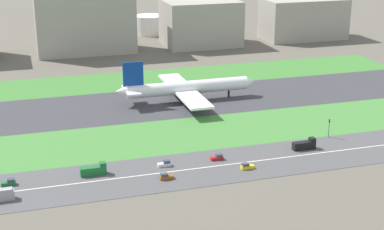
{
  "coord_description": "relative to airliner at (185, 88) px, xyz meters",
  "views": [
    {
      "loc": [
        -56.54,
        -242.57,
        79.71
      ],
      "look_at": [
        6.2,
        -36.5,
        6.0
      ],
      "focal_mm": 54.63,
      "sensor_mm": 36.0,
      "label": 1
    }
  ],
  "objects": [
    {
      "name": "highway_centerline",
      "position": [
        -13.81,
        -73.0,
        -6.13
      ],
      "size": [
        266.0,
        0.5,
        0.01
      ],
      "primitive_type": "cube",
      "color": "silver",
      "rests_on": "highway"
    },
    {
      "name": "truck_0",
      "position": [
        -50.36,
        -68.0,
        -4.56
      ],
      "size": [
        8.4,
        2.5,
        4.0
      ],
      "color": "#19662D",
      "rests_on": "highway"
    },
    {
      "name": "traffic_light",
      "position": [
        39.28,
        -60.01,
        -1.94
      ],
      "size": [
        0.36,
        0.5,
        7.2
      ],
      "color": "#4C4C51",
      "rests_on": "highway"
    },
    {
      "name": "fuel_tank_east",
      "position": [
        51.63,
        159.0,
        -0.01
      ],
      "size": [
        18.26,
        18.26,
        12.44
      ],
      "primitive_type": "cylinder",
      "color": "silver",
      "rests_on": "ground_plane"
    },
    {
      "name": "cargo_warehouse",
      "position": [
        117.25,
        114.0,
        7.2
      ],
      "size": [
        55.04,
        28.65,
        26.86
      ],
      "primitive_type": "cube",
      "color": "#9E998E",
      "rests_on": "ground_plane"
    },
    {
      "name": "ground_plane",
      "position": [
        -13.81,
        -0.0,
        -6.23
      ],
      "size": [
        800.0,
        800.0,
        0.0
      ],
      "primitive_type": "plane",
      "color": "#5B564C"
    },
    {
      "name": "car_0",
      "position": [
        -1.22,
        -78.0,
        -5.31
      ],
      "size": [
        4.4,
        1.8,
        2.0
      ],
      "rotation": [
        0.0,
        0.0,
        3.14
      ],
      "color": "yellow",
      "rests_on": "highway"
    },
    {
      "name": "office_tower",
      "position": [
        43.99,
        114.0,
        8.11
      ],
      "size": [
        47.15,
        34.82,
        28.68
      ],
      "primitive_type": "cube",
      "color": "#9E998E",
      "rests_on": "ground_plane"
    },
    {
      "name": "grass_median_north",
      "position": [
        -13.81,
        41.0,
        -6.18
      ],
      "size": [
        280.0,
        36.0,
        0.1
      ],
      "primitive_type": "cube",
      "color": "#3D7A33",
      "rests_on": "ground_plane"
    },
    {
      "name": "highway",
      "position": [
        -13.81,
        -73.0,
        -6.18
      ],
      "size": [
        280.0,
        28.0,
        0.1
      ],
      "primitive_type": "cube",
      "color": "#4C4C4F",
      "rests_on": "ground_plane"
    },
    {
      "name": "car_6",
      "position": [
        -8.07,
        -68.0,
        -5.31
      ],
      "size": [
        4.4,
        1.8,
        2.0
      ],
      "color": "#B2191E",
      "rests_on": "highway"
    },
    {
      "name": "grass_median_south",
      "position": [
        -13.81,
        -41.0,
        -6.18
      ],
      "size": [
        280.0,
        36.0,
        0.1
      ],
      "primitive_type": "cube",
      "color": "#427F38",
      "rests_on": "ground_plane"
    },
    {
      "name": "car_5",
      "position": [
        -28.96,
        -78.0,
        -5.31
      ],
      "size": [
        4.4,
        1.8,
        2.0
      ],
      "rotation": [
        0.0,
        0.0,
        3.14
      ],
      "color": "brown",
      "rests_on": "highway"
    },
    {
      "name": "hangar_building",
      "position": [
        -29.8,
        114.0,
        18.24
      ],
      "size": [
        58.66,
        28.11,
        48.95
      ],
      "primitive_type": "cube",
      "color": "#9E998E",
      "rests_on": "ground_plane"
    },
    {
      "name": "fuel_tank_centre",
      "position": [
        20.67,
        159.0,
        0.37
      ],
      "size": [
        21.64,
        21.64,
        13.21
      ],
      "primitive_type": "cylinder",
      "color": "silver",
      "rests_on": "ground_plane"
    },
    {
      "name": "runway",
      "position": [
        -13.81,
        -0.0,
        -6.18
      ],
      "size": [
        280.0,
        46.0,
        0.1
      ],
      "primitive_type": "cube",
      "color": "#38383D",
      "rests_on": "ground_plane"
    },
    {
      "name": "car_2",
      "position": [
        -26.74,
        -68.0,
        -5.31
      ],
      "size": [
        4.4,
        1.8,
        2.0
      ],
      "color": "silver",
      "rests_on": "highway"
    },
    {
      "name": "fuel_tank_west",
      "position": [
        -10.95,
        159.0,
        2.61
      ],
      "size": [
        18.31,
        18.31,
        17.69
      ],
      "primitive_type": "cylinder",
      "color": "silver",
      "rests_on": "ground_plane"
    },
    {
      "name": "truck_2",
      "position": [
        25.13,
        -68.0,
        -4.56
      ],
      "size": [
        8.4,
        2.5,
        4.0
      ],
      "color": "black",
      "rests_on": "highway"
    },
    {
      "name": "car_1",
      "position": [
        -76.84,
        -68.0,
        -5.31
      ],
      "size": [
        4.4,
        1.8,
        2.0
      ],
      "color": "#19662D",
      "rests_on": "highway"
    },
    {
      "name": "airliner",
      "position": [
        0.0,
        0.0,
        0.0
      ],
      "size": [
        65.0,
        56.0,
        19.7
      ],
      "color": "white",
      "rests_on": "runway"
    }
  ]
}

